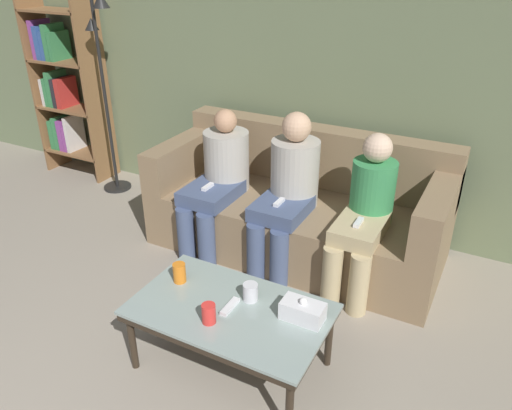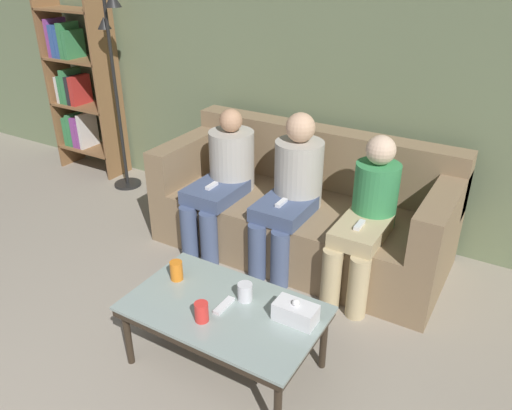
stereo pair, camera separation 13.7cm
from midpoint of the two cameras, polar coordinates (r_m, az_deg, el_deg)
name	(u,v)px [view 2 (the right image)]	position (r m, az deg, el deg)	size (l,w,h in m)	color
wall_back	(340,67)	(3.95, 10.59, 15.20)	(12.00, 0.06, 2.60)	#707F5B
couch	(303,210)	(3.81, 6.45, -0.60)	(2.17, 0.93, 0.89)	#897051
coffee_table	(224,313)	(2.72, -2.18, -12.26)	(1.04, 0.62, 0.40)	#8C9E99
cup_near_left	(245,292)	(2.72, 0.20, -9.92)	(0.08, 0.08, 0.10)	silver
cup_near_right	(202,312)	(2.59, -4.71, -12.10)	(0.07, 0.07, 0.11)	red
cup_far_center	(176,271)	(2.89, -7.74, -7.45)	(0.07, 0.07, 0.12)	orange
tissue_box	(296,312)	(2.59, 6.08, -12.12)	(0.22, 0.12, 0.13)	white
game_remote	(224,306)	(2.69, -2.20, -11.44)	(0.04, 0.15, 0.02)	white
bookshelf	(78,86)	(5.41, -19.01, 12.76)	(0.72, 0.32, 1.82)	brown
standing_lamp	(116,74)	(4.76, -14.92, 14.23)	(0.31, 0.26, 1.78)	black
seated_person_left_end	(224,175)	(3.77, -2.68, 3.39)	(0.34, 0.69, 1.05)	#47567A
seated_person_mid_left	(292,187)	(3.52, 5.24, 2.01)	(0.35, 0.66, 1.11)	#47567A
seated_person_mid_right	(367,214)	(3.33, 13.74, -1.04)	(0.31, 0.67, 1.06)	tan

